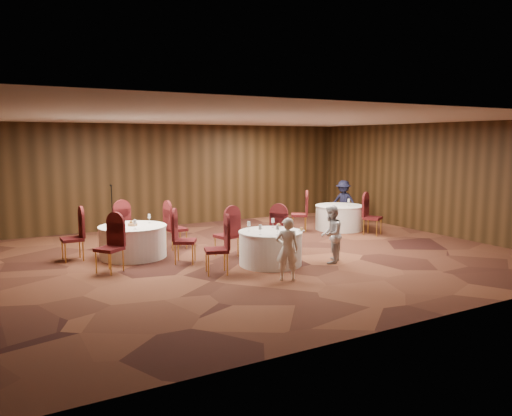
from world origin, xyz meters
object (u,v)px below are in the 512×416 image
table_main (270,248)px  woman_a (287,249)px  table_right (339,217)px  man_c (343,202)px  woman_b (331,234)px  table_left (133,241)px  mic_stand (113,222)px

table_main → woman_a: 1.30m
table_right → man_c: size_ratio=1.05×
table_main → woman_b: (1.25, -0.51, 0.26)m
table_left → woman_a: size_ratio=1.26×
table_left → mic_stand: mic_stand is taller
woman_b → mic_stand: bearing=-96.7°
woman_b → man_c: man_c is taller
table_main → table_left: (-2.42, 2.17, -0.00)m
table_main → mic_stand: 5.34m
woman_b → table_left: bearing=-76.1°
woman_b → woman_a: bearing=-15.9°
table_left → woman_b: size_ratio=1.22×
woman_a → woman_b: woman_b is taller
table_left → woman_b: 4.55m
mic_stand → woman_a: mic_stand is taller
mic_stand → man_c: 7.32m
table_main → man_c: man_c is taller
table_left → mic_stand: (0.17, 2.67, 0.05)m
woman_b → man_c: size_ratio=0.91×
table_main → table_right: same height
woman_a → man_c: bearing=-108.7°
table_left → mic_stand: size_ratio=1.05×
table_right → mic_stand: mic_stand is taller
mic_stand → woman_b: bearing=-56.8°
table_main → mic_stand: bearing=114.9°
table_right → woman_b: (-2.81, -3.20, 0.26)m
table_main → woman_b: 1.38m
table_left → table_right: same height
table_right → mic_stand: (-6.32, 2.16, 0.05)m
table_main → woman_a: (-0.36, -1.23, 0.24)m
mic_stand → woman_a: (1.89, -6.07, 0.20)m
woman_a → man_c: size_ratio=0.88×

